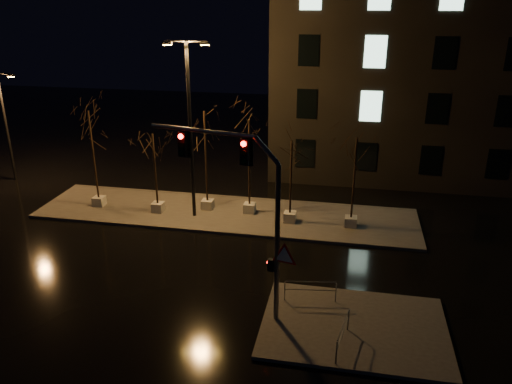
# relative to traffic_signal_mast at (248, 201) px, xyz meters

# --- Properties ---
(ground) EXTENTS (90.00, 90.00, 0.00)m
(ground) POSITION_rel_traffic_signal_mast_xyz_m (-3.35, 3.38, -4.93)
(ground) COLOR black
(ground) RESTS_ON ground
(median) EXTENTS (22.00, 5.00, 0.15)m
(median) POSITION_rel_traffic_signal_mast_xyz_m (-3.35, 9.38, -4.86)
(median) COLOR #494541
(median) RESTS_ON ground
(sidewalk_corner) EXTENTS (7.00, 5.00, 0.15)m
(sidewalk_corner) POSITION_rel_traffic_signal_mast_xyz_m (4.15, -0.12, -4.86)
(sidewalk_corner) COLOR #494541
(sidewalk_corner) RESTS_ON ground
(building) EXTENTS (25.00, 12.00, 15.00)m
(building) POSITION_rel_traffic_signal_mast_xyz_m (10.65, 21.38, 2.57)
(building) COLOR black
(building) RESTS_ON ground
(tree_0) EXTENTS (1.80, 1.80, 5.92)m
(tree_0) POSITION_rel_traffic_signal_mast_xyz_m (-11.05, 8.98, -0.29)
(tree_0) COLOR beige
(tree_0) RESTS_ON median
(tree_1) EXTENTS (1.80, 1.80, 4.80)m
(tree_1) POSITION_rel_traffic_signal_mast_xyz_m (-7.23, 8.79, -1.14)
(tree_1) COLOR beige
(tree_1) RESTS_ON median
(tree_2) EXTENTS (1.80, 1.80, 6.01)m
(tree_2) POSITION_rel_traffic_signal_mast_xyz_m (-4.50, 9.75, -0.22)
(tree_2) COLOR beige
(tree_2) RESTS_ON median
(tree_3) EXTENTS (1.80, 1.80, 5.66)m
(tree_3) POSITION_rel_traffic_signal_mast_xyz_m (-1.95, 9.69, -0.49)
(tree_3) COLOR beige
(tree_3) RESTS_ON median
(tree_4) EXTENTS (1.80, 1.80, 4.78)m
(tree_4) POSITION_rel_traffic_signal_mast_xyz_m (0.52, 8.87, -1.15)
(tree_4) COLOR beige
(tree_4) RESTS_ON median
(tree_5) EXTENTS (1.80, 1.80, 5.12)m
(tree_5) POSITION_rel_traffic_signal_mast_xyz_m (3.87, 8.89, -0.89)
(tree_5) COLOR beige
(tree_5) RESTS_ON median
(traffic_signal_mast) EXTENTS (5.83, 1.41, 7.28)m
(traffic_signal_mast) POSITION_rel_traffic_signal_mast_xyz_m (0.00, 0.00, 0.00)
(traffic_signal_mast) COLOR #56585D
(traffic_signal_mast) RESTS_ON sidewalk_corner
(streetlight_main) EXTENTS (2.42, 0.61, 9.69)m
(streetlight_main) POSITION_rel_traffic_signal_mast_xyz_m (-4.98, 8.66, 0.81)
(streetlight_main) COLOR black
(streetlight_main) RESTS_ON median
(streetlight_far) EXTENTS (1.44, 0.37, 7.34)m
(streetlight_far) POSITION_rel_traffic_signal_mast_xyz_m (-19.06, 12.46, -0.89)
(streetlight_far) COLOR black
(streetlight_far) RESTS_ON ground
(guard_rail_a) EXTENTS (2.11, 0.35, 0.92)m
(guard_rail_a) POSITION_rel_traffic_signal_mast_xyz_m (2.35, 1.22, -4.18)
(guard_rail_a) COLOR #56585D
(guard_rail_a) RESTS_ON sidewalk_corner
(guard_rail_b) EXTENTS (0.41, 2.02, 0.97)m
(guard_rail_b) POSITION_rel_traffic_signal_mast_xyz_m (3.74, -1.42, -4.16)
(guard_rail_b) COLOR #56585D
(guard_rail_b) RESTS_ON sidewalk_corner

